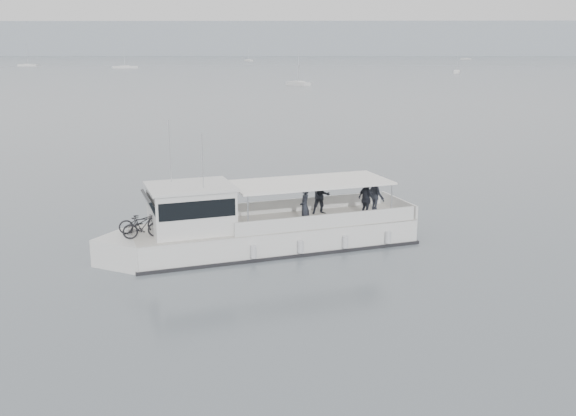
{
  "coord_description": "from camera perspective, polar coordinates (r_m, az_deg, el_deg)",
  "views": [
    {
      "loc": [
        2.64,
        -27.17,
        7.67
      ],
      "look_at": [
        2.11,
        -3.12,
        1.6
      ],
      "focal_mm": 40.0,
      "sensor_mm": 36.0,
      "label": 1
    }
  ],
  "objects": [
    {
      "name": "ground",
      "position": [
        28.36,
        -4.13,
        -1.57
      ],
      "size": [
        1400.0,
        1400.0,
        0.0
      ],
      "primitive_type": "plane",
      "color": "slate",
      "rests_on": "ground"
    },
    {
      "name": "headland",
      "position": [
        587.21,
        1.03,
        14.78
      ],
      "size": [
        1400.0,
        90.0,
        28.0
      ],
      "primitive_type": "cube",
      "color": "#939EA8",
      "rests_on": "ground"
    },
    {
      "name": "tour_boat",
      "position": [
        24.71,
        -3.55,
        -1.86
      ],
      "size": [
        12.24,
        6.79,
        5.24
      ],
      "rotation": [
        0.0,
        0.0,
        0.36
      ],
      "color": "silver",
      "rests_on": "ground"
    },
    {
      "name": "moored_fleet",
      "position": [
        236.99,
        -7.7,
        12.27
      ],
      "size": [
        384.65,
        329.86,
        10.86
      ],
      "color": "silver",
      "rests_on": "ground"
    }
  ]
}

